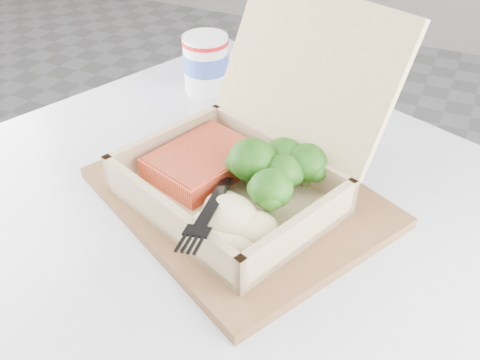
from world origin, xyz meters
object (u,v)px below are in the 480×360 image
at_px(cafe_table, 212,330).
at_px(takeout_container, 255,149).
at_px(paper_cup, 206,62).
at_px(serving_tray, 239,196).

height_order(cafe_table, takeout_container, takeout_container).
xyz_separation_m(cafe_table, paper_cup, (-0.16, 0.30, 0.24)).
relative_size(serving_tray, takeout_container, 0.98).
height_order(cafe_table, paper_cup, paper_cup).
bearing_deg(serving_tray, paper_cup, 125.23).
xyz_separation_m(cafe_table, takeout_container, (0.02, 0.08, 0.25)).
distance_m(cafe_table, serving_tray, 0.20).
xyz_separation_m(serving_tray, paper_cup, (-0.17, 0.24, 0.04)).
bearing_deg(paper_cup, cafe_table, -62.26).
distance_m(cafe_table, takeout_container, 0.27).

